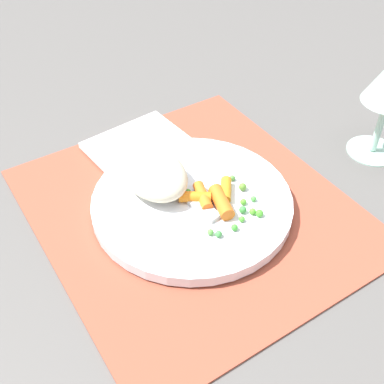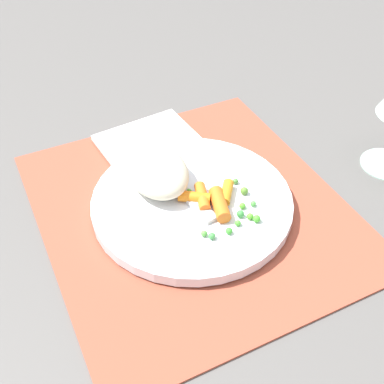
{
  "view_description": "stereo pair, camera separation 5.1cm",
  "coord_description": "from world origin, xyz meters",
  "views": [
    {
      "loc": [
        0.37,
        -0.24,
        0.44
      ],
      "look_at": [
        0.0,
        0.0,
        0.03
      ],
      "focal_mm": 45.76,
      "sensor_mm": 36.0,
      "label": 1
    },
    {
      "loc": [
        0.4,
        -0.19,
        0.44
      ],
      "look_at": [
        0.0,
        0.0,
        0.03
      ],
      "focal_mm": 45.76,
      "sensor_mm": 36.0,
      "label": 2
    }
  ],
  "objects": [
    {
      "name": "fork",
      "position": [
        -0.03,
        -0.0,
        0.02
      ],
      "size": [
        0.2,
        0.04,
        0.01
      ],
      "color": "silver",
      "rests_on": "plate"
    },
    {
      "name": "plate",
      "position": [
        0.0,
        0.0,
        0.01
      ],
      "size": [
        0.25,
        0.25,
        0.01
      ],
      "primitive_type": "cylinder",
      "color": "white",
      "rests_on": "placemat"
    },
    {
      "name": "placemat",
      "position": [
        0.0,
        0.0,
        0.0
      ],
      "size": [
        0.4,
        0.36,
        0.01
      ],
      "primitive_type": "cube",
      "color": "#9E4733",
      "rests_on": "ground_plane"
    },
    {
      "name": "napkin",
      "position": [
        -0.15,
        -0.0,
        0.01
      ],
      "size": [
        0.11,
        0.14,
        0.01
      ],
      "primitive_type": "cube",
      "rotation": [
        0.0,
        0.0,
        0.09
      ],
      "color": "white",
      "rests_on": "placemat"
    },
    {
      "name": "carrot_portion",
      "position": [
        0.02,
        0.02,
        0.03
      ],
      "size": [
        0.07,
        0.07,
        0.02
      ],
      "color": "orange",
      "rests_on": "plate"
    },
    {
      "name": "ground_plane",
      "position": [
        0.0,
        0.0,
        0.0
      ],
      "size": [
        2.4,
        2.4,
        0.0
      ],
      "primitive_type": "plane",
      "color": "#565451"
    },
    {
      "name": "rice_mound",
      "position": [
        -0.05,
        -0.03,
        0.04
      ],
      "size": [
        0.11,
        0.08,
        0.04
      ],
      "primitive_type": "ellipsoid",
      "color": "beige",
      "rests_on": "plate"
    },
    {
      "name": "pea_scatter",
      "position": [
        0.04,
        0.03,
        0.02
      ],
      "size": [
        0.09,
        0.09,
        0.01
      ],
      "color": "#50AD47",
      "rests_on": "plate"
    }
  ]
}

